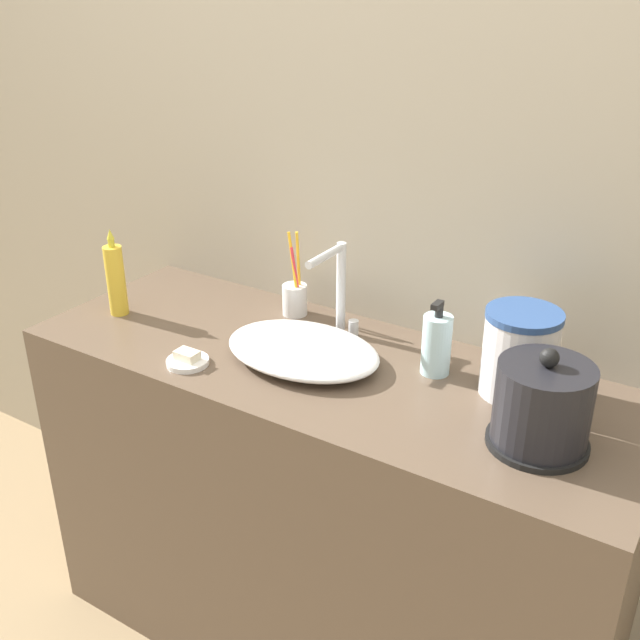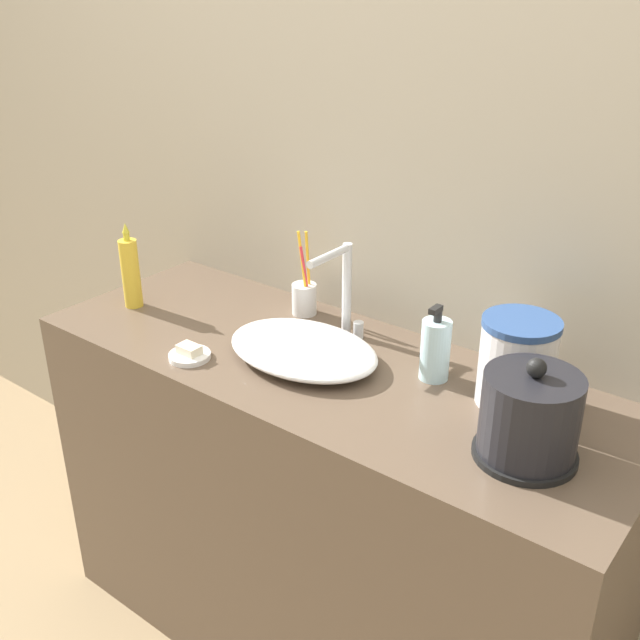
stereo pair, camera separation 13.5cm
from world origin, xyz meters
name	(u,v)px [view 1 (the left image)]	position (x,y,z in m)	size (l,w,h in m)	color
wall_back	(392,127)	(0.00, 0.52, 1.30)	(6.00, 0.04, 2.60)	#ADA38E
vanity_counter	(325,515)	(0.00, 0.25, 0.42)	(1.38, 0.50, 0.84)	brown
sink_basin	(303,350)	(-0.05, 0.24, 0.86)	(0.36, 0.25, 0.05)	white
faucet	(339,286)	(-0.05, 0.38, 0.96)	(0.06, 0.15, 0.22)	silver
electric_kettle	(542,409)	(0.48, 0.20, 0.91)	(0.18, 0.18, 0.20)	black
toothbrush_cup	(295,297)	(-0.20, 0.42, 0.88)	(0.06, 0.06, 0.22)	silver
lotion_bottle	(437,344)	(0.22, 0.34, 0.91)	(0.06, 0.06, 0.17)	silver
shampoo_bottle	(116,279)	(-0.57, 0.19, 0.93)	(0.05, 0.05, 0.22)	gold
soap_dish	(188,360)	(-0.25, 0.09, 0.85)	(0.09, 0.09, 0.03)	white
water_pitcher	(520,353)	(0.39, 0.35, 0.93)	(0.15, 0.15, 0.18)	silver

